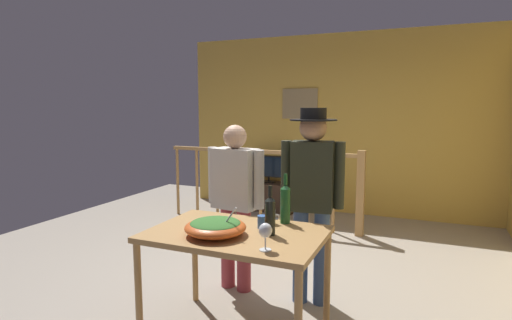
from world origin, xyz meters
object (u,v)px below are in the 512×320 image
object	(u,v)px
wine_bottle_green	(285,203)
person_standing_right	(312,190)
stair_railing	(287,180)
mug_blue	(263,222)
salad_bowl	(215,226)
wine_bottle_dark	(270,215)
wine_glass	(265,231)
serving_table	(236,242)
mug_white	(270,217)
flat_screen_tv	(268,167)
framed_picture	(300,104)
person_standing_left	(235,194)
tv_console	(269,196)

from	to	relation	value
wine_bottle_green	person_standing_right	world-z (taller)	person_standing_right
stair_railing	mug_blue	distance (m)	2.73
salad_bowl	wine_bottle_green	world-z (taller)	wine_bottle_green
wine_bottle_dark	wine_glass	bearing A→B (deg)	-74.36
serving_table	mug_white	distance (m)	0.34
wine_bottle_green	mug_white	bearing A→B (deg)	-146.97
flat_screen_tv	serving_table	world-z (taller)	flat_screen_tv
framed_picture	wine_bottle_dark	size ratio (longest dim) A/B	1.67
wine_bottle_dark	person_standing_left	distance (m)	0.94
tv_console	person_standing_left	xyz separation A→B (m)	(0.77, -2.85, 0.67)
person_standing_left	mug_blue	bearing A→B (deg)	139.17
wine_bottle_green	salad_bowl	bearing A→B (deg)	-126.49
serving_table	mug_white	world-z (taller)	mug_white
stair_railing	flat_screen_tv	distance (m)	0.96
salad_bowl	wine_glass	xyz separation A→B (m)	(0.43, -0.14, 0.06)
stair_railing	mug_white	world-z (taller)	stair_railing
salad_bowl	wine_bottle_dark	size ratio (longest dim) A/B	1.23
mug_white	mug_blue	bearing A→B (deg)	-95.15
framed_picture	wine_bottle_dark	xyz separation A→B (m)	(0.95, -3.85, -0.79)
flat_screen_tv	mug_blue	xyz separation A→B (m)	(1.27, -3.40, 0.13)
flat_screen_tv	wine_bottle_green	xyz separation A→B (m)	(1.38, -3.21, 0.24)
flat_screen_tv	salad_bowl	size ratio (longest dim) A/B	1.33
wine_bottle_dark	person_standing_right	distance (m)	0.72
salad_bowl	mug_blue	xyz separation A→B (m)	(0.24, 0.28, -0.02)
person_standing_right	framed_picture	bearing A→B (deg)	-79.80
salad_bowl	person_standing_right	distance (m)	0.99
serving_table	person_standing_right	distance (m)	0.86
stair_railing	wine_bottle_dark	world-z (taller)	wine_bottle_dark
wine_bottle_green	person_standing_left	distance (m)	0.73
flat_screen_tv	person_standing_right	bearing A→B (deg)	-62.18
wine_bottle_dark	mug_white	size ratio (longest dim) A/B	2.96
wine_bottle_green	wine_bottle_dark	bearing A→B (deg)	-90.69
stair_railing	person_standing_right	size ratio (longest dim) A/B	1.73
framed_picture	serving_table	size ratio (longest dim) A/B	0.47
tv_console	wine_glass	size ratio (longest dim) A/B	5.12
mug_blue	wine_bottle_dark	bearing A→B (deg)	-49.58
serving_table	wine_bottle_green	size ratio (longest dim) A/B	3.25
tv_console	wine_bottle_green	world-z (taller)	wine_bottle_green
wine_bottle_green	mug_white	world-z (taller)	wine_bottle_green
serving_table	person_standing_left	distance (m)	0.83
tv_console	person_standing_left	world-z (taller)	person_standing_left
serving_table	salad_bowl	size ratio (longest dim) A/B	2.90
salad_bowl	person_standing_left	xyz separation A→B (m)	(-0.26, 0.87, 0.03)
wine_bottle_green	mug_blue	distance (m)	0.25
tv_console	serving_table	size ratio (longest dim) A/B	0.72
serving_table	mug_blue	bearing A→B (deg)	44.72
wine_bottle_dark	person_standing_left	world-z (taller)	person_standing_left
framed_picture	person_standing_left	world-z (taller)	framed_picture
wine_bottle_dark	tv_console	bearing A→B (deg)	111.18
flat_screen_tv	person_standing_left	bearing A→B (deg)	-74.73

